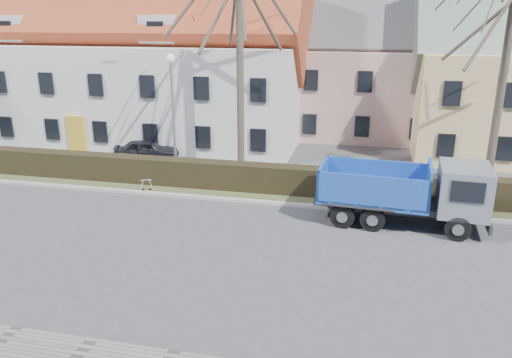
% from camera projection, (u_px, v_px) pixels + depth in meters
% --- Properties ---
extents(ground, '(120.00, 120.00, 0.00)m').
position_uv_depth(ground, '(237.00, 248.00, 17.91)').
color(ground, '#404043').
extents(curb_far, '(80.00, 0.30, 0.12)m').
position_uv_depth(curb_far, '(263.00, 202.00, 22.16)').
color(curb_far, '#9E9B93').
rests_on(curb_far, ground).
extents(grass_strip, '(80.00, 3.00, 0.10)m').
position_uv_depth(grass_strip, '(270.00, 191.00, 23.64)').
color(grass_strip, '#434929').
rests_on(grass_strip, ground).
extents(hedge, '(60.00, 0.90, 1.30)m').
position_uv_depth(hedge, '(269.00, 180.00, 23.27)').
color(hedge, black).
rests_on(hedge, ground).
extents(building_white, '(26.80, 10.80, 9.50)m').
position_uv_depth(building_white, '(111.00, 65.00, 33.98)').
color(building_white, silver).
rests_on(building_white, ground).
extents(building_pink, '(10.80, 8.80, 8.00)m').
position_uv_depth(building_pink, '(366.00, 76.00, 34.38)').
color(building_pink, tan).
rests_on(building_pink, ground).
extents(tree_1, '(9.20, 9.20, 12.65)m').
position_uv_depth(tree_1, '(240.00, 51.00, 24.24)').
color(tree_1, '#463C30').
rests_on(tree_1, ground).
extents(tree_2, '(8.00, 8.00, 11.00)m').
position_uv_depth(tree_2, '(503.00, 74.00, 22.00)').
color(tree_2, '#463C30').
rests_on(tree_2, ground).
extents(dump_truck, '(6.89, 2.95, 2.69)m').
position_uv_depth(dump_truck, '(396.00, 192.00, 19.67)').
color(dump_truck, '#16409A').
rests_on(dump_truck, ground).
extents(streetlight, '(0.49, 0.49, 6.33)m').
position_uv_depth(streetlight, '(174.00, 118.00, 24.46)').
color(streetlight, gray).
rests_on(streetlight, ground).
extents(cart_frame, '(0.88, 0.70, 0.70)m').
position_uv_depth(cart_frame, '(142.00, 185.00, 23.48)').
color(cart_frame, silver).
rests_on(cart_frame, ground).
extents(parked_car_a, '(3.93, 2.61, 1.24)m').
position_uv_depth(parked_car_a, '(147.00, 150.00, 28.55)').
color(parked_car_a, black).
rests_on(parked_car_a, ground).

